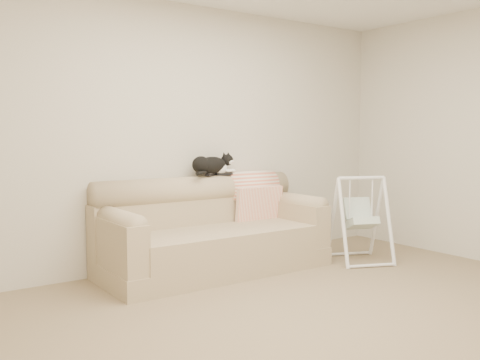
{
  "coord_description": "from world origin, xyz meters",
  "views": [
    {
      "loc": [
        -2.7,
        -2.71,
        1.32
      ],
      "look_at": [
        0.11,
        1.27,
        0.9
      ],
      "focal_mm": 40.0,
      "sensor_mm": 36.0,
      "label": 1
    }
  ],
  "objects_px": {
    "remote_a": "(211,174)",
    "remote_b": "(224,174)",
    "sofa": "(211,234)",
    "tuxedo_cat": "(212,165)",
    "baby_swing": "(360,219)"
  },
  "relations": [
    {
      "from": "tuxedo_cat",
      "to": "baby_swing",
      "type": "xyz_separation_m",
      "value": [
        1.29,
        -0.82,
        -0.56
      ]
    },
    {
      "from": "remote_a",
      "to": "baby_swing",
      "type": "height_order",
      "value": "remote_a"
    },
    {
      "from": "sofa",
      "to": "baby_swing",
      "type": "bearing_deg",
      "value": -21.95
    },
    {
      "from": "remote_b",
      "to": "sofa",
      "type": "bearing_deg",
      "value": -144.02
    },
    {
      "from": "remote_a",
      "to": "remote_b",
      "type": "bearing_deg",
      "value": -6.25
    },
    {
      "from": "remote_a",
      "to": "remote_b",
      "type": "relative_size",
      "value": 1.02
    },
    {
      "from": "sofa",
      "to": "tuxedo_cat",
      "type": "relative_size",
      "value": 3.88
    },
    {
      "from": "remote_b",
      "to": "baby_swing",
      "type": "xyz_separation_m",
      "value": [
        1.15,
        -0.81,
        -0.46
      ]
    },
    {
      "from": "remote_a",
      "to": "baby_swing",
      "type": "xyz_separation_m",
      "value": [
        1.3,
        -0.82,
        -0.47
      ]
    },
    {
      "from": "baby_swing",
      "to": "tuxedo_cat",
      "type": "bearing_deg",
      "value": 147.47
    },
    {
      "from": "tuxedo_cat",
      "to": "sofa",
      "type": "bearing_deg",
      "value": -124.29
    },
    {
      "from": "remote_a",
      "to": "remote_b",
      "type": "height_order",
      "value": "remote_a"
    },
    {
      "from": "sofa",
      "to": "remote_a",
      "type": "distance_m",
      "value": 0.63
    },
    {
      "from": "sofa",
      "to": "tuxedo_cat",
      "type": "xyz_separation_m",
      "value": [
        0.16,
        0.24,
        0.66
      ]
    },
    {
      "from": "sofa",
      "to": "baby_swing",
      "type": "relative_size",
      "value": 2.47
    }
  ]
}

